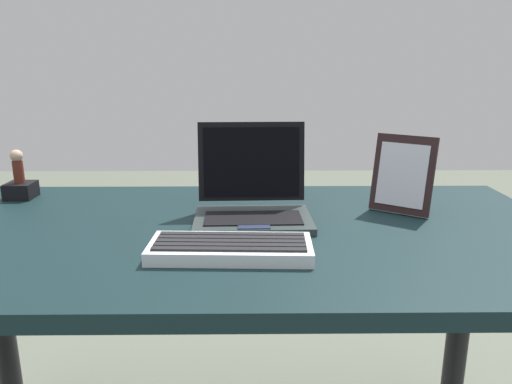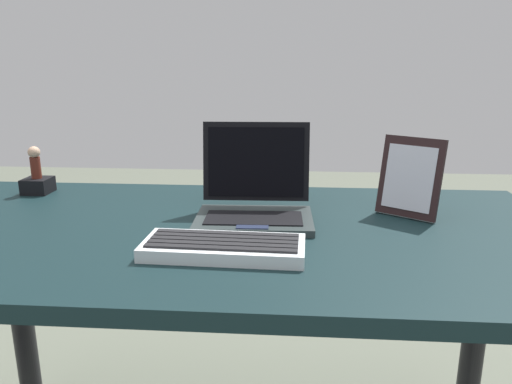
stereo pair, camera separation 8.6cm
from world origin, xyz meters
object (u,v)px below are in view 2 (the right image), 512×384
object	(u,v)px
photo_frame	(410,178)
figurine_stand	(38,186)
external_keyboard	(224,247)
figurine	(35,161)
laptop_front	(255,200)

from	to	relation	value
photo_frame	figurine_stand	bearing A→B (deg)	171.79
photo_frame	figurine_stand	world-z (taller)	photo_frame
photo_frame	figurine_stand	distance (m)	1.00
external_keyboard	photo_frame	distance (m)	0.49
photo_frame	figurine	world-z (taller)	photo_frame
figurine_stand	photo_frame	bearing A→B (deg)	-8.21
photo_frame	figurine	bearing A→B (deg)	171.79
external_keyboard	photo_frame	world-z (taller)	photo_frame
external_keyboard	figurine	size ratio (longest dim) A/B	3.47
figurine_stand	figurine	size ratio (longest dim) A/B	0.79
laptop_front	photo_frame	size ratio (longest dim) A/B	1.43
figurine	figurine_stand	bearing A→B (deg)	0.00
photo_frame	figurine	distance (m)	0.99
figurine_stand	laptop_front	bearing A→B (deg)	-16.89
laptop_front	figurine	xyz separation A→B (m)	(-0.62, 0.19, 0.05)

